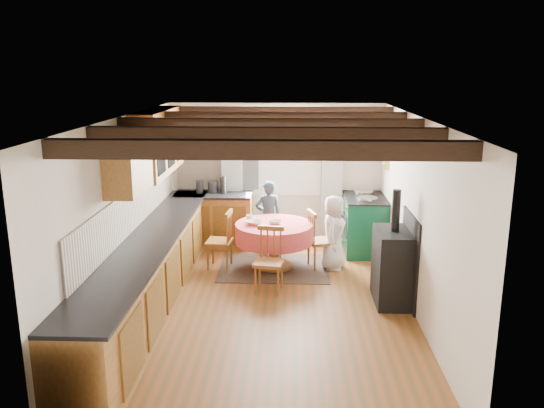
{
  "coord_description": "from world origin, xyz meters",
  "views": [
    {
      "loc": [
        0.27,
        -6.51,
        2.97
      ],
      "look_at": [
        0.0,
        0.8,
        1.15
      ],
      "focal_mm": 36.27,
      "sensor_mm": 36.0,
      "label": 1
    }
  ],
  "objects_px": {
    "cast_iron_stove": "(394,247)",
    "child_far": "(268,216)",
    "chair_near": "(269,260)",
    "chair_left": "(219,239)",
    "child_right": "(334,232)",
    "cup": "(250,218)",
    "aga_range": "(364,224)",
    "chair_right": "(321,239)",
    "dining_table": "(274,246)"
  },
  "relations": [
    {
      "from": "chair_near",
      "to": "cup",
      "type": "xyz_separation_m",
      "value": [
        -0.33,
        1.03,
        0.31
      ]
    },
    {
      "from": "dining_table",
      "to": "child_right",
      "type": "xyz_separation_m",
      "value": [
        0.9,
        0.04,
        0.22
      ]
    },
    {
      "from": "dining_table",
      "to": "cast_iron_stove",
      "type": "xyz_separation_m",
      "value": [
        1.57,
        -1.17,
        0.4
      ]
    },
    {
      "from": "cup",
      "to": "cast_iron_stove",
      "type": "bearing_deg",
      "value": -33.87
    },
    {
      "from": "chair_right",
      "to": "cup",
      "type": "relative_size",
      "value": 8.33
    },
    {
      "from": "dining_table",
      "to": "child_far",
      "type": "xyz_separation_m",
      "value": [
        -0.12,
        0.8,
        0.25
      ]
    },
    {
      "from": "chair_left",
      "to": "cast_iron_stove",
      "type": "distance_m",
      "value": 2.69
    },
    {
      "from": "chair_left",
      "to": "aga_range",
      "type": "distance_m",
      "value": 2.44
    },
    {
      "from": "chair_right",
      "to": "child_far",
      "type": "height_order",
      "value": "child_far"
    },
    {
      "from": "aga_range",
      "to": "cup",
      "type": "distance_m",
      "value": 1.99
    },
    {
      "from": "cast_iron_stove",
      "to": "cup",
      "type": "xyz_separation_m",
      "value": [
        -1.95,
        1.31,
        0.0
      ]
    },
    {
      "from": "chair_near",
      "to": "chair_left",
      "type": "bearing_deg",
      "value": 139.97
    },
    {
      "from": "cup",
      "to": "dining_table",
      "type": "bearing_deg",
      "value": -19.57
    },
    {
      "from": "aga_range",
      "to": "child_far",
      "type": "xyz_separation_m",
      "value": [
        -1.58,
        -0.05,
        0.12
      ]
    },
    {
      "from": "chair_near",
      "to": "dining_table",
      "type": "bearing_deg",
      "value": 96.04
    },
    {
      "from": "aga_range",
      "to": "chair_left",
      "type": "bearing_deg",
      "value": -159.63
    },
    {
      "from": "dining_table",
      "to": "aga_range",
      "type": "bearing_deg",
      "value": 30.26
    },
    {
      "from": "chair_near",
      "to": "chair_right",
      "type": "xyz_separation_m",
      "value": [
        0.75,
        0.97,
        0.0
      ]
    },
    {
      "from": "chair_near",
      "to": "cup",
      "type": "bearing_deg",
      "value": 116.73
    },
    {
      "from": "dining_table",
      "to": "child_far",
      "type": "height_order",
      "value": "child_far"
    },
    {
      "from": "chair_right",
      "to": "child_far",
      "type": "relative_size",
      "value": 0.75
    },
    {
      "from": "chair_near",
      "to": "child_right",
      "type": "distance_m",
      "value": 1.33
    },
    {
      "from": "dining_table",
      "to": "chair_near",
      "type": "bearing_deg",
      "value": -92.71
    },
    {
      "from": "cast_iron_stove",
      "to": "chair_right",
      "type": "bearing_deg",
      "value": 124.52
    },
    {
      "from": "cast_iron_stove",
      "to": "child_right",
      "type": "bearing_deg",
      "value": 119.15
    },
    {
      "from": "aga_range",
      "to": "child_right",
      "type": "bearing_deg",
      "value": -124.62
    },
    {
      "from": "aga_range",
      "to": "child_right",
      "type": "xyz_separation_m",
      "value": [
        -0.56,
        -0.82,
        0.09
      ]
    },
    {
      "from": "chair_near",
      "to": "child_right",
      "type": "xyz_separation_m",
      "value": [
        0.94,
        0.93,
        0.12
      ]
    },
    {
      "from": "chair_right",
      "to": "cup",
      "type": "distance_m",
      "value": 1.13
    },
    {
      "from": "chair_near",
      "to": "chair_right",
      "type": "height_order",
      "value": "chair_right"
    },
    {
      "from": "chair_near",
      "to": "aga_range",
      "type": "height_order",
      "value": "aga_range"
    },
    {
      "from": "child_far",
      "to": "child_right",
      "type": "bearing_deg",
      "value": 129.23
    },
    {
      "from": "chair_left",
      "to": "chair_right",
      "type": "distance_m",
      "value": 1.54
    },
    {
      "from": "cast_iron_stove",
      "to": "child_far",
      "type": "distance_m",
      "value": 2.6
    },
    {
      "from": "chair_near",
      "to": "cup",
      "type": "distance_m",
      "value": 1.12
    },
    {
      "from": "chair_near",
      "to": "chair_right",
      "type": "distance_m",
      "value": 1.23
    },
    {
      "from": "aga_range",
      "to": "cast_iron_stove",
      "type": "bearing_deg",
      "value": -86.89
    },
    {
      "from": "dining_table",
      "to": "cup",
      "type": "relative_size",
      "value": 10.88
    },
    {
      "from": "chair_near",
      "to": "aga_range",
      "type": "relative_size",
      "value": 0.87
    },
    {
      "from": "child_right",
      "to": "dining_table",
      "type": "bearing_deg",
      "value": 106.08
    },
    {
      "from": "chair_left",
      "to": "cast_iron_stove",
      "type": "relative_size",
      "value": 0.6
    },
    {
      "from": "cast_iron_stove",
      "to": "child_far",
      "type": "relative_size",
      "value": 1.25
    },
    {
      "from": "chair_right",
      "to": "child_right",
      "type": "bearing_deg",
      "value": -118.03
    },
    {
      "from": "chair_near",
      "to": "child_right",
      "type": "relative_size",
      "value": 0.79
    },
    {
      "from": "chair_left",
      "to": "chair_right",
      "type": "xyz_separation_m",
      "value": [
        1.54,
        0.07,
        -0.0
      ]
    },
    {
      "from": "dining_table",
      "to": "aga_range",
      "type": "height_order",
      "value": "aga_range"
    },
    {
      "from": "chair_right",
      "to": "dining_table",
      "type": "bearing_deg",
      "value": 80.27
    },
    {
      "from": "cast_iron_stove",
      "to": "cup",
      "type": "height_order",
      "value": "cast_iron_stove"
    },
    {
      "from": "chair_right",
      "to": "cast_iron_stove",
      "type": "relative_size",
      "value": 0.6
    },
    {
      "from": "chair_left",
      "to": "cup",
      "type": "bearing_deg",
      "value": 112.04
    }
  ]
}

